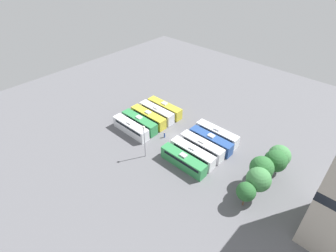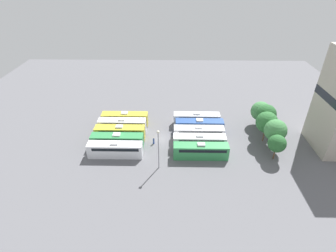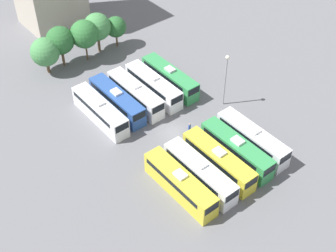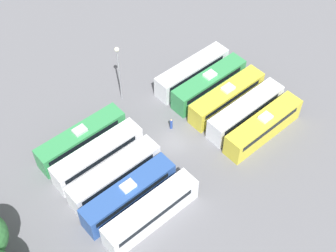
% 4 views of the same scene
% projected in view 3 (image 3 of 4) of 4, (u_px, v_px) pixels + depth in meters
% --- Properties ---
extents(ground_plane, '(118.37, 118.37, 0.00)m').
position_uv_depth(ground_plane, '(173.00, 133.00, 67.99)').
color(ground_plane, slate).
extents(bus_0, '(2.56, 11.62, 3.54)m').
position_uv_depth(bus_0, '(180.00, 183.00, 58.50)').
color(bus_0, gold).
rests_on(bus_0, ground_plane).
extents(bus_1, '(2.56, 11.62, 3.54)m').
position_uv_depth(bus_1, '(200.00, 172.00, 59.87)').
color(bus_1, silver).
rests_on(bus_1, ground_plane).
extents(bus_2, '(2.56, 11.62, 3.54)m').
position_uv_depth(bus_2, '(218.00, 160.00, 61.43)').
color(bus_2, gold).
rests_on(bus_2, ground_plane).
extents(bus_3, '(2.56, 11.62, 3.54)m').
position_uv_depth(bus_3, '(236.00, 149.00, 62.98)').
color(bus_3, '#338C4C').
rests_on(bus_3, ground_plane).
extents(bus_4, '(2.56, 11.62, 3.54)m').
position_uv_depth(bus_4, '(252.00, 138.00, 64.56)').
color(bus_4, silver).
rests_on(bus_4, ground_plane).
extents(bus_5, '(2.56, 11.62, 3.54)m').
position_uv_depth(bus_5, '(100.00, 111.00, 68.99)').
color(bus_5, silver).
rests_on(bus_5, ground_plane).
extents(bus_6, '(2.56, 11.62, 3.54)m').
position_uv_depth(bus_6, '(117.00, 100.00, 70.79)').
color(bus_6, '#284C93').
rests_on(bus_6, ground_plane).
extents(bus_7, '(2.56, 11.62, 3.54)m').
position_uv_depth(bus_7, '(135.00, 94.00, 72.03)').
color(bus_7, silver).
rests_on(bus_7, ground_plane).
extents(bus_8, '(2.56, 11.62, 3.54)m').
position_uv_depth(bus_8, '(153.00, 85.00, 73.56)').
color(bus_8, white).
rests_on(bus_8, ground_plane).
extents(bus_9, '(2.56, 11.62, 3.54)m').
position_uv_depth(bus_9, '(170.00, 77.00, 75.14)').
color(bus_9, '#338C4C').
rests_on(bus_9, ground_plane).
extents(worker_person, '(0.36, 0.36, 1.64)m').
position_uv_depth(worker_person, '(189.00, 128.00, 67.61)').
color(worker_person, navy).
rests_on(worker_person, ground_plane).
extents(light_pole, '(0.60, 0.60, 8.95)m').
position_uv_depth(light_pole, '(226.00, 73.00, 68.92)').
color(light_pole, gray).
rests_on(light_pole, ground_plane).
extents(tree_0, '(4.82, 4.82, 6.45)m').
position_uv_depth(tree_0, '(45.00, 52.00, 76.53)').
color(tree_0, brown).
rests_on(tree_0, ground_plane).
extents(tree_1, '(4.75, 4.75, 7.27)m').
position_uv_depth(tree_1, '(60.00, 41.00, 77.59)').
color(tree_1, brown).
rests_on(tree_1, ground_plane).
extents(tree_2, '(4.85, 4.85, 7.52)m').
position_uv_depth(tree_2, '(84.00, 34.00, 78.68)').
color(tree_2, brown).
rests_on(tree_2, ground_plane).
extents(tree_3, '(4.83, 4.83, 7.35)m').
position_uv_depth(tree_3, '(97.00, 27.00, 80.79)').
color(tree_3, brown).
rests_on(tree_3, ground_plane).
extents(tree_4, '(3.74, 3.74, 5.80)m').
position_uv_depth(tree_4, '(116.00, 27.00, 82.72)').
color(tree_4, brown).
rests_on(tree_4, ground_plane).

